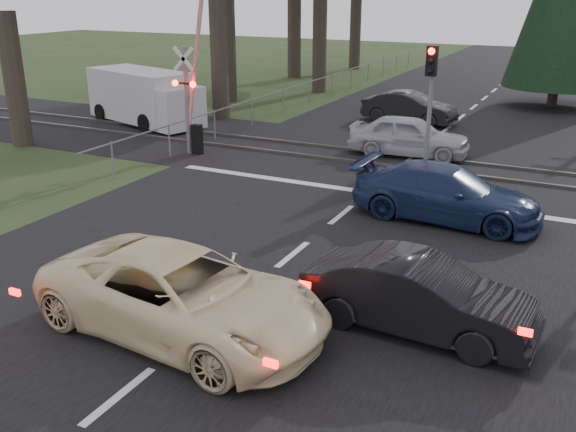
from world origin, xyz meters
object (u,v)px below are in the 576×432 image
Objects in this scene: cream_coupe at (182,295)px; dark_hatchback at (419,296)px; blue_sedan at (446,194)px; silver_car at (409,136)px; dark_car_far at (409,108)px; white_van at (147,97)px; crossing_signal at (192,98)px; traffic_signal_center at (430,89)px.

cream_coupe is 4.15m from dark_hatchback.
blue_sedan reaches higher than dark_hatchback.
cream_coupe is 1.26× the size of silver_car.
white_van is at bearing 122.91° from dark_car_far.
dark_car_far is (-1.65, 19.70, -0.07)m from cream_coupe.
crossing_signal is 1.70× the size of traffic_signal_center.
crossing_signal is at bearing -173.85° from traffic_signal_center.
crossing_signal is 14.01m from dark_hatchback.
dark_car_far is (-4.42, 11.80, -0.03)m from blue_sedan.
cream_coupe is (7.07, -10.79, -1.31)m from crossing_signal.
silver_car is 0.87× the size of blue_sedan.
traffic_signal_center is 10.29m from dark_hatchback.
silver_car is at bearing 117.49° from traffic_signal_center.
crossing_signal is 6.12m from white_van.
cream_coupe is 18.70m from white_van.
dark_car_far is (-5.34, 17.78, 0.01)m from dark_hatchback.
silver_car reaches higher than blue_sedan.
white_van reaches higher than dark_car_far.
traffic_signal_center reaches higher than silver_car.
dark_car_far is at bearing 58.68° from crossing_signal.
cream_coupe is at bearing -95.87° from traffic_signal_center.
dark_hatchback is 0.84× the size of blue_sedan.
blue_sedan is 16.09m from white_van.
dark_hatchback is at bearing -168.15° from blue_sedan.
traffic_signal_center is at bearing 17.06° from dark_hatchback.
crossing_signal is 1.42× the size of blue_sedan.
cream_coupe is at bearing 163.82° from blue_sedan.
crossing_signal is 10.34m from blue_sedan.
silver_car is at bearing 15.55° from white_van.
crossing_signal is 1.70× the size of dark_hatchback.
blue_sedan is at bearing -6.34° from white_van.
traffic_signal_center reaches higher than blue_sedan.
traffic_signal_center reaches higher than dark_car_far.
white_van reaches higher than cream_coupe.
silver_car is at bearing 24.32° from crossing_signal.
traffic_signal_center is 4.60m from blue_sedan.
white_van is at bearing 143.81° from crossing_signal.
dark_car_far is at bearing 19.49° from dark_hatchback.
blue_sedan is at bearing -153.91° from dark_car_far.
dark_car_far is at bearing 109.58° from traffic_signal_center.
traffic_signal_center is 13.53m from white_van.
crossing_signal is at bearing 76.76° from blue_sedan.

